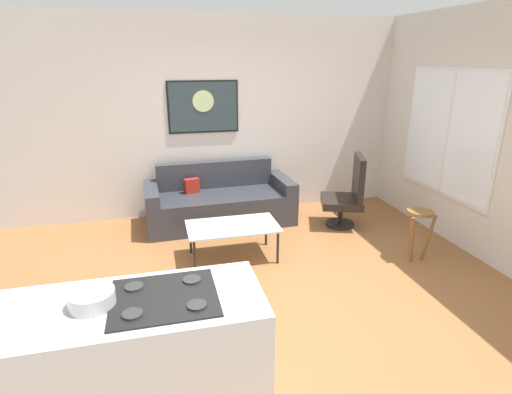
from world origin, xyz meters
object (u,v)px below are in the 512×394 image
at_px(couch, 220,203).
at_px(armchair, 348,194).
at_px(bar_stool, 419,223).
at_px(mixing_bowl, 92,299).
at_px(wall_painting, 203,107).
at_px(coffee_table, 233,228).

distance_m(couch, armchair, 1.79).
height_order(bar_stool, mixing_bowl, mixing_bowl).
distance_m(mixing_bowl, wall_painting, 3.92).
distance_m(coffee_table, mixing_bowl, 2.52).
bearing_deg(bar_stool, couch, 140.26).
distance_m(armchair, wall_painting, 2.34).
relative_size(bar_stool, wall_painting, 0.61).
bearing_deg(wall_painting, bar_stool, -44.58).
relative_size(armchair, wall_painting, 1.01).
height_order(couch, coffee_table, couch).
relative_size(coffee_table, wall_painting, 1.05).
bearing_deg(armchair, wall_painting, 151.39).
bearing_deg(coffee_table, bar_stool, -14.69).
height_order(armchair, mixing_bowl, mixing_bowl).
bearing_deg(bar_stool, wall_painting, 135.42).
bearing_deg(armchair, mixing_bowl, -136.79).
xyz_separation_m(coffee_table, mixing_bowl, (-1.19, -2.15, 0.59)).
height_order(couch, bar_stool, couch).
relative_size(couch, bar_stool, 3.42).
relative_size(couch, armchair, 2.06).
xyz_separation_m(couch, coffee_table, (-0.03, -1.14, 0.10)).
distance_m(coffee_table, wall_painting, 1.97).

